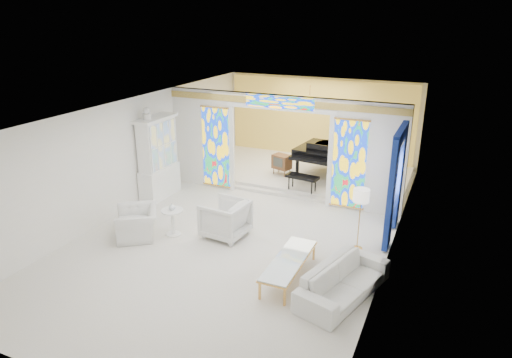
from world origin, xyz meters
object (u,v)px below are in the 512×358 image
at_px(china_cabinet, 158,158).
at_px(sofa, 344,281).
at_px(armchair_left, 137,223).
at_px(armchair_right, 225,219).
at_px(grand_piano, 330,152).
at_px(coffee_table, 289,261).
at_px(tv_console, 282,162).

relative_size(china_cabinet, sofa, 1.22).
relative_size(china_cabinet, armchair_left, 2.51).
relative_size(armchair_right, grand_piano, 0.34).
bearing_deg(armchair_left, armchair_right, 78.88).
xyz_separation_m(armchair_left, coffee_table, (3.99, -0.27, 0.05)).
height_order(sofa, coffee_table, sofa).
xyz_separation_m(sofa, coffee_table, (-1.16, 0.16, 0.08)).
height_order(armchair_left, armchair_right, armchair_right).
bearing_deg(tv_console, grand_piano, 38.95).
height_order(china_cabinet, sofa, china_cabinet).
bearing_deg(armchair_right, china_cabinet, -111.65).
xyz_separation_m(grand_piano, tv_console, (-1.41, -0.57, -0.36)).
relative_size(armchair_left, coffee_table, 0.55).
xyz_separation_m(armchair_right, sofa, (3.22, -1.30, -0.13)).
xyz_separation_m(armchair_right, coffee_table, (2.06, -1.15, -0.05)).
distance_m(armchair_left, coffee_table, 4.00).
distance_m(grand_piano, tv_console, 1.57).
height_order(armchair_left, coffee_table, armchair_left).
bearing_deg(armchair_left, grand_piano, 115.67).
relative_size(armchair_right, sofa, 0.45).
bearing_deg(china_cabinet, tv_console, 45.31).
xyz_separation_m(china_cabinet, grand_piano, (4.17, 3.35, -0.20)).
relative_size(china_cabinet, coffee_table, 1.38).
height_order(china_cabinet, grand_piano, china_cabinet).
distance_m(armchair_right, coffee_table, 2.36).
bearing_deg(grand_piano, armchair_left, -111.60).
distance_m(armchair_right, sofa, 3.48).
xyz_separation_m(armchair_left, grand_piano, (3.16, 5.73, 0.62)).
bearing_deg(grand_piano, tv_console, -150.86).
bearing_deg(china_cabinet, armchair_left, -66.97).
xyz_separation_m(sofa, grand_piano, (-2.00, 6.16, 0.64)).
relative_size(armchair_left, armchair_right, 1.08).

